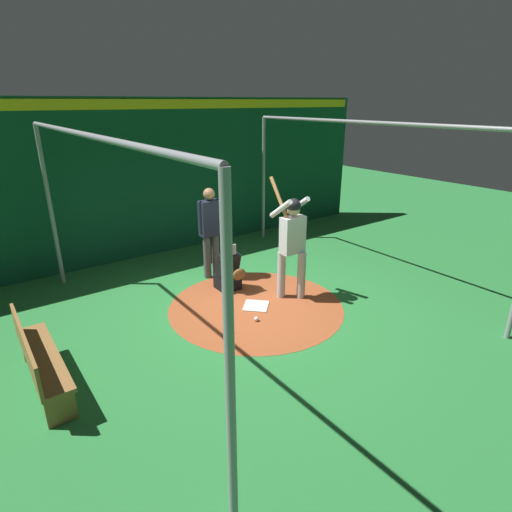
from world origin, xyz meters
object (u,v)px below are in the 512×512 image
Objects in this scene: catcher at (229,271)px; bench at (38,357)px; home_plate at (256,306)px; umpire at (210,228)px; baseball_0 at (256,319)px; batter at (292,238)px.

catcher is 0.53× the size of bench.
umpire is (-1.62, 0.06, 1.03)m from home_plate.
catcher reaches higher than baseball_0.
batter reaches higher than baseball_0.
bench is (1.08, -3.47, 0.08)m from catcher.
batter is 2.31× the size of catcher.
home_plate is at bearing 93.23° from bench.
umpire reaches higher than bench.
catcher is at bearing -4.80° from umpire.
home_plate is 0.95m from catcher.
batter reaches higher than umpire.
home_plate is 0.52m from baseball_0.
catcher is 12.75× the size of baseball_0.
umpire is (-0.74, 0.06, 0.67)m from catcher.
bench is 3.19m from baseball_0.
batter is at bearing 91.75° from bench.
baseball_0 is (1.31, -0.31, -0.33)m from catcher.
batter reaches higher than catcher.
bench reaches higher than baseball_0.
catcher reaches higher than bench.
umpire reaches higher than baseball_0.
baseball_0 is at bearing 85.84° from bench.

